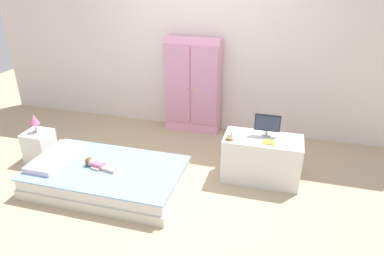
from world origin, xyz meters
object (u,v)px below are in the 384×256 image
object	(u,v)px
bed	(107,177)
doll	(95,164)
tv_monitor	(267,124)
wardrobe	(193,86)
rocking_horse_toy	(230,136)
tv_stand	(261,159)
table_lamp	(34,120)
book_yellow	(269,142)
nightstand	(40,146)

from	to	relation	value
bed	doll	distance (m)	0.20
tv_monitor	wardrobe	bearing A→B (deg)	138.52
doll	tv_monitor	bearing A→B (deg)	22.01
tv_monitor	rocking_horse_toy	world-z (taller)	tv_monitor
tv_stand	tv_monitor	distance (m)	0.41
tv_stand	tv_monitor	world-z (taller)	tv_monitor
table_lamp	book_yellow	world-z (taller)	table_lamp
bed	doll	size ratio (longest dim) A/B	4.21
doll	bed	bearing A→B (deg)	11.21
book_yellow	tv_monitor	bearing A→B (deg)	103.63
bed	tv_monitor	bearing A→B (deg)	22.72
table_lamp	tv_stand	distance (m)	2.71
bed	tv_monitor	distance (m)	1.84
tv_stand	bed	bearing A→B (deg)	-159.20
rocking_horse_toy	wardrobe	bearing A→B (deg)	121.84
rocking_horse_toy	nightstand	bearing A→B (deg)	-175.82
nightstand	tv_stand	bearing A→B (deg)	6.62
nightstand	bed	bearing A→B (deg)	-15.49
tv_stand	book_yellow	distance (m)	0.29
bed	wardrobe	bearing A→B (deg)	72.84
nightstand	book_yellow	world-z (taller)	book_yellow
doll	wardrobe	distance (m)	1.84
table_lamp	wardrobe	distance (m)	2.10
tv_stand	rocking_horse_toy	size ratio (longest dim) A/B	8.07
doll	nightstand	xyz separation A→B (m)	(-0.96, 0.32, -0.09)
tv_stand	book_yellow	bearing A→B (deg)	-56.29
table_lamp	rocking_horse_toy	size ratio (longest dim) A/B	2.22
wardrobe	tv_monitor	bearing A→B (deg)	-41.48
tv_stand	book_yellow	xyz separation A→B (m)	(0.06, -0.10, 0.27)
book_yellow	tv_stand	bearing A→B (deg)	123.71
nightstand	rocking_horse_toy	distance (m)	2.36
bed	book_yellow	world-z (taller)	book_yellow
rocking_horse_toy	book_yellow	size ratio (longest dim) A/B	0.81
doll	tv_stand	size ratio (longest dim) A/B	0.46
bed	tv_monitor	xyz separation A→B (m)	(1.62, 0.68, 0.54)
bed	book_yellow	xyz separation A→B (m)	(1.66, 0.51, 0.40)
tv_stand	table_lamp	bearing A→B (deg)	-173.38
wardrobe	tv_stand	distance (m)	1.57
doll	book_yellow	xyz separation A→B (m)	(1.78, 0.54, 0.24)
tv_monitor	book_yellow	world-z (taller)	tv_monitor
wardrobe	book_yellow	size ratio (longest dim) A/B	10.38
wardrobe	rocking_horse_toy	size ratio (longest dim) A/B	12.78
rocking_horse_toy	bed	bearing A→B (deg)	-159.56
doll	table_lamp	bearing A→B (deg)	161.53
nightstand	rocking_horse_toy	size ratio (longest dim) A/B	3.68
bed	wardrobe	size ratio (longest dim) A/B	1.23
doll	tv_monitor	size ratio (longest dim) A/B	1.41
wardrobe	nightstand	bearing A→B (deg)	-139.32
tv_monitor	book_yellow	bearing A→B (deg)	-76.37
nightstand	rocking_horse_toy	xyz separation A→B (m)	(2.33, 0.17, 0.37)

